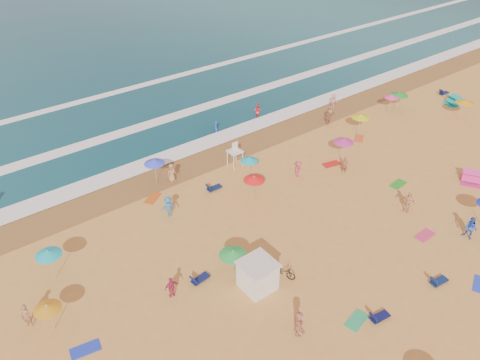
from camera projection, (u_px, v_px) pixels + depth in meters
ground at (300, 225)px, 36.18m from camera, size 220.00×220.00×0.00m
ocean at (2, 7)px, 91.33m from camera, size 220.00×140.00×0.18m
wet_sand at (209, 158)px, 44.38m from camera, size 220.00×220.00×0.00m
surf_foam at (162, 123)px, 50.12m from camera, size 200.00×18.70×0.05m
cabana at (258, 276)px, 30.36m from camera, size 2.00×2.00×2.00m
cabana_roof at (258, 264)px, 29.76m from camera, size 2.20×2.20×0.12m
bicycle at (282, 271)px, 31.40m from camera, size 1.47×2.00×1.00m
lifeguard_stand at (235, 156)px, 42.69m from camera, size 1.20×1.20×2.10m
beach_umbrellas at (331, 185)px, 36.84m from camera, size 46.46×28.94×0.78m
loungers at (383, 215)px, 36.89m from camera, size 58.64×19.54×0.34m
towels at (334, 236)px, 35.08m from camera, size 48.97×23.46×0.03m
popup_tents at (462, 132)px, 47.45m from camera, size 15.79×12.19×1.20m
beachgoers at (266, 195)px, 38.09m from camera, size 38.03×27.91×2.11m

